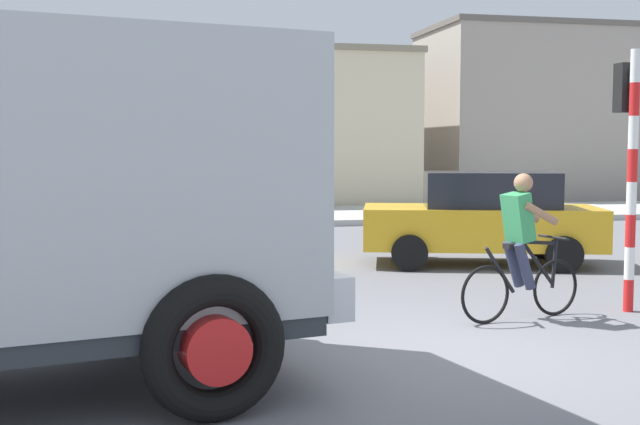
{
  "coord_description": "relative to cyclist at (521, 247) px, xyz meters",
  "views": [
    {
      "loc": [
        -2.88,
        -7.37,
        2.02
      ],
      "look_at": [
        -0.69,
        2.5,
        1.2
      ],
      "focal_mm": 45.17,
      "sensor_mm": 36.0,
      "label": 1
    }
  ],
  "objects": [
    {
      "name": "building_corner_right",
      "position": [
        10.49,
        20.07,
        2.42
      ],
      "size": [
        8.3,
        5.13,
        6.57
      ],
      "color": "#9E9389",
      "rests_on": "ground"
    },
    {
      "name": "sidewalk_far",
      "position": [
        -1.43,
        13.84,
        -0.78
      ],
      "size": [
        80.0,
        5.0,
        0.16
      ],
      "primitive_type": "cube",
      "color": "#ADADA8",
      "rests_on": "ground"
    },
    {
      "name": "traffic_light_pole",
      "position": [
        1.53,
        0.23,
        1.2
      ],
      "size": [
        0.24,
        0.43,
        3.2
      ],
      "color": "red",
      "rests_on": "ground"
    },
    {
      "name": "building_mid_block",
      "position": [
        0.97,
        20.28,
        1.8
      ],
      "size": [
        7.72,
        7.7,
        5.32
      ],
      "color": "beige",
      "rests_on": "ground"
    },
    {
      "name": "car_red_near",
      "position": [
        1.42,
        4.28,
        -0.05
      ],
      "size": [
        4.32,
        2.8,
        1.6
      ],
      "color": "gold",
      "rests_on": "ground"
    },
    {
      "name": "ground_plane",
      "position": [
        -1.43,
        -1.21,
        -0.86
      ],
      "size": [
        120.0,
        120.0,
        0.0
      ],
      "primitive_type": "plane",
      "color": "slate"
    },
    {
      "name": "cyclist",
      "position": [
        0.0,
        0.0,
        0.0
      ],
      "size": [
        1.69,
        0.59,
        1.72
      ],
      "color": "black",
      "rests_on": "ground"
    }
  ]
}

